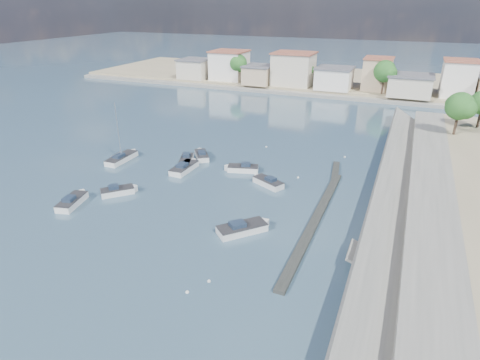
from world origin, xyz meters
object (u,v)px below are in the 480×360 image
(motorboat_a, at_px, (73,201))
(motorboat_f, at_px, (201,155))
(motorboat_b, at_px, (119,191))
(motorboat_e, at_px, (185,168))
(motorboat_d, at_px, (241,169))
(sailboat, at_px, (123,158))
(motorboat_c, at_px, (267,182))
(motorboat_h, at_px, (244,228))
(motorboat_g, at_px, (186,161))

(motorboat_a, height_order, motorboat_f, same)
(motorboat_b, distance_m, motorboat_e, 10.52)
(motorboat_d, height_order, sailboat, sailboat)
(motorboat_d, distance_m, motorboat_e, 7.96)
(motorboat_f, bearing_deg, motorboat_b, -102.77)
(motorboat_a, bearing_deg, motorboat_f, 71.03)
(motorboat_a, distance_m, motorboat_d, 22.24)
(motorboat_c, relative_size, sailboat, 0.52)
(motorboat_d, bearing_deg, motorboat_a, -130.31)
(motorboat_d, xyz_separation_m, motorboat_h, (6.56, -14.79, 0.00))
(motorboat_b, distance_m, sailboat, 11.78)
(motorboat_d, relative_size, motorboat_h, 0.94)
(motorboat_a, height_order, motorboat_e, same)
(motorboat_d, bearing_deg, motorboat_h, -66.08)
(motorboat_d, xyz_separation_m, motorboat_e, (-7.46, -2.77, 0.00))
(motorboat_c, relative_size, motorboat_e, 0.83)
(motorboat_f, bearing_deg, motorboat_c, -23.60)
(motorboat_c, height_order, sailboat, sailboat)
(motorboat_h, relative_size, sailboat, 0.57)
(motorboat_b, bearing_deg, motorboat_f, 77.23)
(motorboat_b, height_order, motorboat_e, same)
(motorboat_g, bearing_deg, motorboat_a, -109.13)
(motorboat_a, distance_m, motorboat_g, 17.48)
(sailboat, bearing_deg, motorboat_g, 15.78)
(motorboat_b, xyz_separation_m, sailboat, (-6.91, 9.54, 0.04))
(motorboat_a, relative_size, motorboat_d, 1.06)
(motorboat_c, distance_m, motorboat_f, 13.69)
(motorboat_a, height_order, motorboat_h, same)
(motorboat_c, distance_m, motorboat_h, 11.95)
(sailboat, bearing_deg, motorboat_e, 1.73)
(motorboat_c, xyz_separation_m, motorboat_h, (1.70, -11.83, -0.00))
(motorboat_d, bearing_deg, motorboat_b, -131.37)
(motorboat_b, distance_m, motorboat_f, 15.54)
(motorboat_f, distance_m, motorboat_g, 3.13)
(motorboat_f, height_order, motorboat_g, same)
(motorboat_a, distance_m, motorboat_h, 21.06)
(motorboat_d, relative_size, motorboat_g, 1.01)
(motorboat_e, relative_size, motorboat_h, 1.09)
(motorboat_f, bearing_deg, motorboat_h, -50.56)
(motorboat_a, bearing_deg, motorboat_c, 36.03)
(motorboat_b, height_order, motorboat_g, same)
(motorboat_b, height_order, motorboat_h, same)
(motorboat_a, distance_m, sailboat, 14.33)
(motorboat_a, bearing_deg, motorboat_e, 63.96)
(motorboat_c, xyz_separation_m, motorboat_g, (-13.52, 2.51, 0.00))
(motorboat_b, height_order, motorboat_f, same)
(motorboat_a, bearing_deg, motorboat_b, 52.97)
(motorboat_c, relative_size, motorboat_g, 0.97)
(motorboat_a, relative_size, sailboat, 0.57)
(motorboat_e, relative_size, motorboat_f, 1.30)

